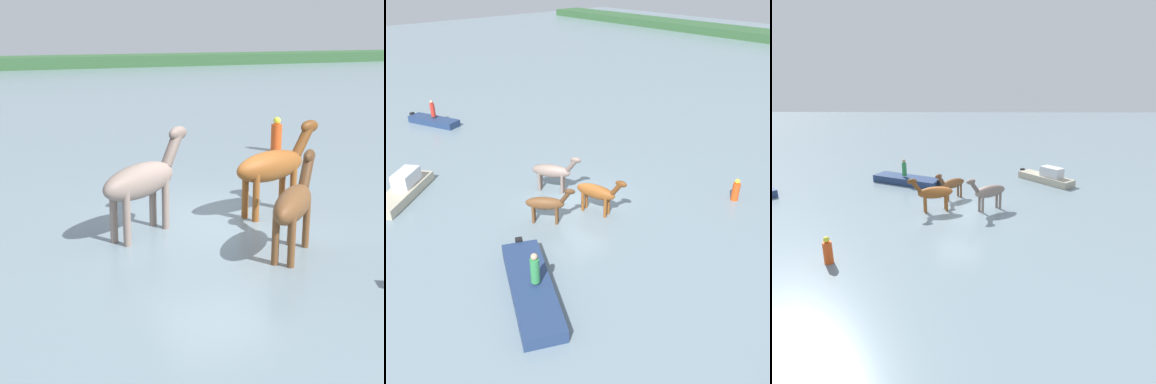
{
  "view_description": "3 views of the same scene",
  "coord_description": "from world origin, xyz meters",
  "views": [
    {
      "loc": [
        -4.99,
        -10.61,
        3.93
      ],
      "look_at": [
        -0.72,
        -0.39,
        0.82
      ],
      "focal_mm": 54.36,
      "sensor_mm": 36.0,
      "label": 1
    },
    {
      "loc": [
        13.62,
        -11.97,
        10.4
      ],
      "look_at": [
        0.37,
        -0.27,
        0.79
      ],
      "focal_mm": 40.01,
      "sensor_mm": 36.0,
      "label": 2
    },
    {
      "loc": [
        -0.63,
        18.14,
        6.82
      ],
      "look_at": [
        -0.28,
        -0.62,
        0.93
      ],
      "focal_mm": 32.4,
      "sensor_mm": 36.0,
      "label": 3
    }
  ],
  "objects": [
    {
      "name": "ground_plane",
      "position": [
        0.0,
        0.0,
        0.0
      ],
      "size": [
        140.57,
        140.57,
        0.0
      ],
      "primitive_type": "plane",
      "color": "gray"
    },
    {
      "name": "person_helmsman_aft",
      "position": [
        4.01,
        -5.45,
        1.15
      ],
      "size": [
        0.32,
        0.32,
        1.19
      ],
      "color": "#338C4C",
      "rests_on": "boat_dinghy_port"
    },
    {
      "name": "buoy_channel_marker",
      "position": [
        4.97,
        5.94,
        0.51
      ],
      "size": [
        0.36,
        0.36,
        1.14
      ],
      "color": "#E54C19",
      "rests_on": "ground_plane"
    },
    {
      "name": "horse_pinto_flank",
      "position": [
        0.48,
        -2.22,
        0.96
      ],
      "size": [
        1.86,
        1.78,
        1.74
      ],
      "rotation": [
        0.0,
        0.0,
        0.75
      ],
      "color": "brown",
      "rests_on": "ground_plane"
    },
    {
      "name": "horse_rear_stallion",
      "position": [
        -1.66,
        -0.16,
        1.1
      ],
      "size": [
        2.37,
        1.75,
        2.0
      ],
      "rotation": [
        0.0,
        0.0,
        0.58
      ],
      "color": "gray",
      "rests_on": "ground_plane"
    },
    {
      "name": "boat_dinghy_port",
      "position": [
        3.81,
        -5.52,
        0.18
      ],
      "size": [
        5.17,
        3.44,
        0.75
      ],
      "rotation": [
        0.0,
        0.0,
        5.84
      ],
      "color": "navy",
      "rests_on": "ground_plane"
    },
    {
      "name": "boat_skiff_near",
      "position": [
        -6.14,
        -6.1,
        0.31
      ],
      "size": [
        3.63,
        4.05,
        1.33
      ],
      "rotation": [
        0.0,
        0.0,
        2.26
      ],
      "color": "#B7AD93",
      "rests_on": "ground_plane"
    },
    {
      "name": "horse_mid_herd",
      "position": [
        1.37,
        0.03,
        1.08
      ],
      "size": [
        2.52,
        1.14,
        1.96
      ],
      "rotation": [
        0.0,
        0.0,
        0.3
      ],
      "color": "brown",
      "rests_on": "ground_plane"
    }
  ]
}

